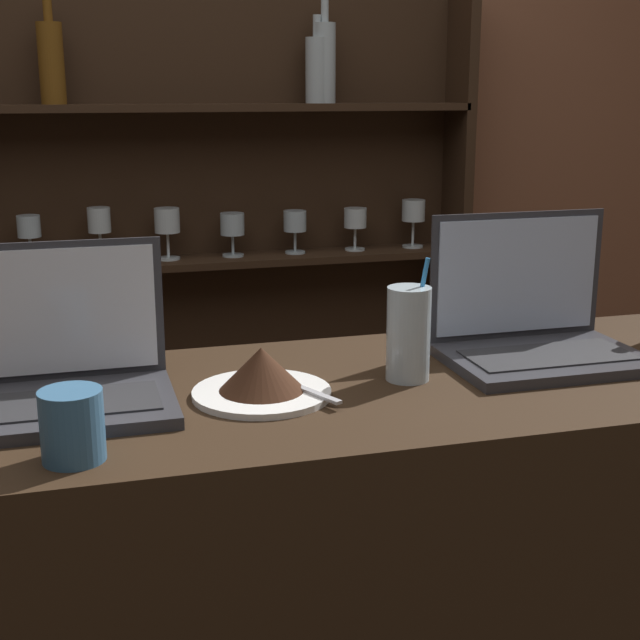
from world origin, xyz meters
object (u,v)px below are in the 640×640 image
object	(u,v)px
laptop_near	(63,371)
water_glass	(408,334)
coffee_cup	(72,426)
cake_plate	(262,376)
laptop_far	(535,327)

from	to	relation	value
laptop_near	water_glass	world-z (taller)	laptop_near
laptop_near	coffee_cup	world-z (taller)	laptop_near
cake_plate	coffee_cup	bearing A→B (deg)	-148.47
laptop_near	laptop_far	bearing A→B (deg)	1.81
laptop_far	coffee_cup	world-z (taller)	laptop_far
laptop_far	water_glass	world-z (taller)	laptop_far
laptop_far	water_glass	xyz separation A→B (m)	(-0.25, -0.05, 0.02)
water_glass	coffee_cup	bearing A→B (deg)	-160.19
laptop_near	cake_plate	xyz separation A→B (m)	(0.28, -0.04, -0.02)
laptop_far	coffee_cup	bearing A→B (deg)	-162.78
laptop_near	laptop_far	xyz separation A→B (m)	(0.77, 0.02, 0.00)
cake_plate	coffee_cup	xyz separation A→B (m)	(-0.27, -0.17, 0.01)
cake_plate	coffee_cup	distance (m)	0.32
laptop_far	laptop_near	bearing A→B (deg)	-178.19
coffee_cup	laptop_near	bearing A→B (deg)	92.75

